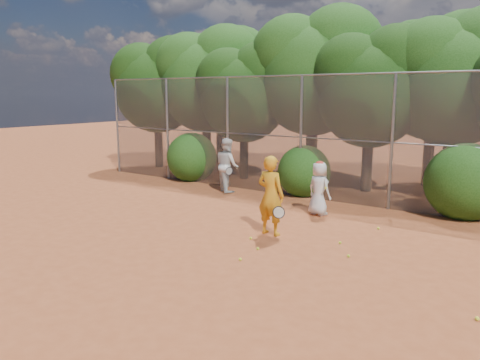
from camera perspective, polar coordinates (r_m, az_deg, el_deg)
The scene contains 24 objects.
ground at distance 10.50m, azimuth -3.37°, elevation -8.55°, with size 80.00×80.00×0.00m, color #974522.
fence_back at distance 15.20m, azimuth 10.37°, elevation 5.17°, with size 20.05×0.09×4.03m.
tree_0 at distance 22.22m, azimuth -9.94°, elevation 11.67°, with size 4.38×3.81×6.00m.
tree_1 at distance 20.94m, azimuth -3.97°, elevation 12.52°, with size 4.64×4.03×6.35m.
tree_2 at distance 18.88m, azimuth 0.69°, elevation 11.00°, with size 3.99×3.47×5.47m.
tree_3 at distance 18.51m, azimuth 9.14°, elevation 13.40°, with size 4.89×4.26×6.70m.
tree_4 at distance 16.97m, azimuth 15.89°, elevation 11.25°, with size 4.19×3.64×5.73m.
tree_5 at distance 17.11m, azimuth 24.96°, elevation 11.65°, with size 4.51×3.92×6.17m.
tree_9 at distance 23.37m, azimuth -2.31°, elevation 12.75°, with size 4.83×4.20×6.62m.
tree_10 at distance 20.94m, azimuth 9.34°, elevation 13.68°, with size 5.15×4.48×7.06m.
tree_11 at distance 18.88m, azimuth 22.83°, elevation 11.96°, with size 4.64×4.03×6.35m.
bush_0 at distance 18.76m, azimuth -5.90°, elevation 3.04°, with size 2.00×2.00×2.00m, color #1A4310.
bush_1 at distance 15.99m, azimuth 7.82°, elevation 1.34°, with size 1.80×1.80×1.80m, color #1A4310.
bush_2 at distance 14.43m, azimuth 25.78°, elevation 0.19°, with size 2.20×2.20×2.20m, color #1A4310.
player_yellow at distance 11.40m, azimuth 3.77°, elevation -1.89°, with size 0.87×0.60×1.96m.
player_teen at distance 13.46m, azimuth 9.60°, elevation -1.00°, with size 0.85×0.67×1.55m.
player_white at distance 16.42m, azimuth -1.56°, elevation 1.84°, with size 1.16×1.10×1.90m.
ball_0 at distance 10.29m, azimuth 13.09°, elevation -9.01°, with size 0.07×0.07×0.07m, color yellow.
ball_1 at distance 11.12m, azimuth 12.10°, elevation -7.48°, with size 0.07×0.07×0.07m, color yellow.
ball_2 at distance 9.85m, azimuth 0.04°, elevation -9.63°, with size 0.07×0.07×0.07m, color yellow.
ball_3 at distance 8.29m, azimuth 26.93°, elevation -14.83°, with size 0.07×0.07×0.07m, color yellow.
ball_4 at distance 10.49m, azimuth 2.18°, elevation -8.36°, with size 0.07×0.07×0.07m, color yellow.
ball_5 at distance 12.50m, azimuth 16.51°, elevation -5.67°, with size 0.07×0.07×0.07m, color yellow.
ball_6 at distance 11.20m, azimuth 1.32°, elevation -7.11°, with size 0.07×0.07×0.07m, color yellow.
Camera 1 is at (6.17, -7.77, 3.43)m, focal length 35.00 mm.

